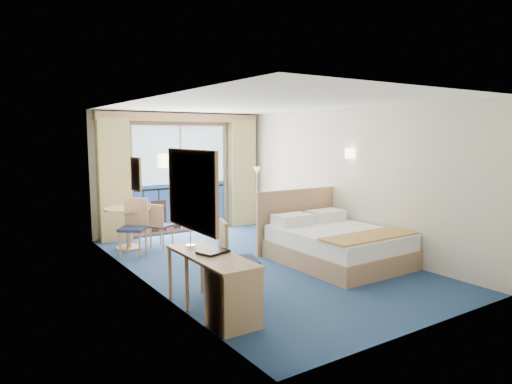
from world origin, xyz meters
name	(u,v)px	position (x,y,z in m)	size (l,w,h in m)	color
floor	(260,263)	(0.00, 0.00, 0.00)	(6.50, 6.50, 0.00)	navy
room_walls	(260,160)	(0.00, 0.00, 1.78)	(4.04, 6.54, 2.72)	beige
balcony_door	(181,182)	(-0.01, 3.22, 1.14)	(2.36, 0.03, 2.52)	navy
curtain_left	(114,180)	(-1.55, 3.07, 1.28)	(0.65, 0.22, 2.55)	tan
curtain_right	(242,173)	(1.55, 3.07, 1.28)	(0.65, 0.22, 2.55)	tan
pelmet	(182,118)	(0.00, 3.10, 2.58)	(3.80, 0.25, 0.18)	#A27C58
mirror	(192,190)	(-1.97, -1.50, 1.55)	(0.05, 1.25, 0.95)	#A27C58
wall_print	(136,174)	(-1.97, 0.45, 1.60)	(0.04, 0.42, 0.52)	#A27C58
sconce_left	(164,161)	(-1.94, -0.60, 1.85)	(0.18, 0.18, 0.18)	beige
sconce_right	(350,153)	(1.94, -0.15, 1.85)	(0.18, 0.18, 0.18)	beige
bed	(335,243)	(1.13, -0.65, 0.33)	(1.87, 2.22, 1.18)	#A27C58
nightstand	(304,227)	(1.78, 0.95, 0.27)	(0.41, 0.39, 0.53)	tan
phone	(302,213)	(1.74, 0.99, 0.57)	(0.17, 0.14, 0.08)	silver
armchair	(279,220)	(1.55, 1.56, 0.36)	(0.77, 0.79, 0.72)	#4A4D5A
floor_lamp	(257,181)	(1.71, 2.65, 1.10)	(0.20, 0.20, 1.45)	silver
desk	(228,290)	(-1.72, -1.91, 0.41)	(0.54, 1.56, 0.73)	#A27C58
desk_chair	(233,255)	(-1.27, -1.24, 0.61)	(0.59, 0.58, 1.07)	#1E2547
folder	(213,252)	(-1.67, -1.44, 0.75)	(0.36, 0.27, 0.03)	black
desk_lamp	(190,222)	(-1.78, -1.04, 1.07)	(0.12, 0.12, 0.46)	silver
round_table	(128,218)	(-1.55, 2.26, 0.61)	(0.89, 0.89, 0.81)	#A27C58
table_chair_a	(159,223)	(-1.01, 2.03, 0.49)	(0.51, 0.51, 0.86)	#1E2547
table_chair_b	(134,223)	(-1.59, 1.76, 0.58)	(0.63, 0.63, 1.03)	#1E2547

